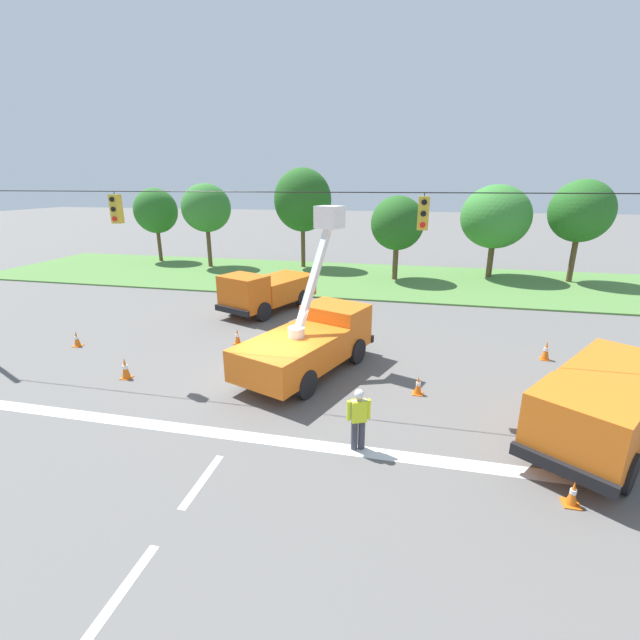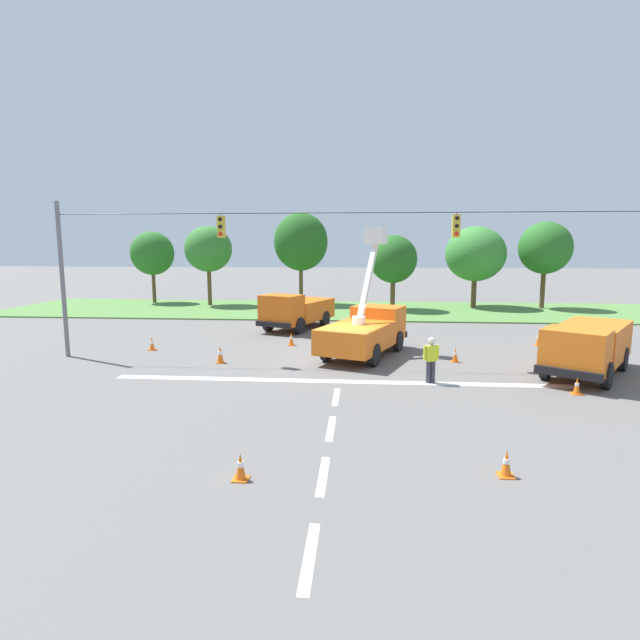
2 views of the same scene
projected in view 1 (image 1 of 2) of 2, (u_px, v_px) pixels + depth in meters
The scene contains 20 objects.
ground_plane at pixel (273, 383), 15.35m from camera, with size 200.00×200.00×0.00m, color #605E5B.
grass_verge at pixel (349, 278), 32.08m from camera, with size 56.00×12.00×0.10m, color #517F3D.
lane_markings at pixel (212, 467), 10.82m from camera, with size 17.60×15.25×0.01m.
signal_gantry at pixel (267, 266), 14.07m from camera, with size 26.20×0.33×7.20m.
tree_far_west at pixel (156, 211), 37.67m from camera, with size 3.88×3.39×6.47m.
tree_west at pixel (206, 208), 35.06m from camera, with size 4.04×3.88×6.87m.
tree_centre at pixel (303, 200), 34.66m from camera, with size 4.70×4.02×8.06m.
tree_east at pixel (397, 223), 30.36m from camera, with size 3.75×4.06×6.05m.
tree_far_east at pixel (495, 217), 31.05m from camera, with size 4.92×5.23×6.80m.
tree_east_end at pixel (581, 211), 29.30m from camera, with size 4.17×4.15×7.14m.
utility_truck_bucket_lift at pixel (311, 338), 16.10m from camera, with size 4.53×6.64×6.07m.
utility_truck_support_near at pixel (267, 290), 23.74m from camera, with size 4.44×6.31×2.30m.
utility_truck_support_far at pixel (605, 402), 11.54m from camera, with size 5.38×6.38×2.12m.
road_worker at pixel (359, 416), 11.29m from camera, with size 0.61×0.37×1.77m.
traffic_cone_foreground_left at pixel (125, 368), 15.66m from camera, with size 0.36×0.36×0.79m.
traffic_cone_foreground_right at pixel (573, 494), 9.49m from camera, with size 0.36×0.36×0.60m.
traffic_cone_mid_right at pixel (237, 336), 19.06m from camera, with size 0.36×0.36×0.70m.
traffic_cone_near_bucket at pixel (546, 350), 17.32m from camera, with size 0.36×0.36×0.79m.
traffic_cone_lane_edge_b at pixel (77, 339), 18.78m from camera, with size 0.36×0.36×0.68m.
traffic_cone_far_left at pixel (418, 385), 14.50m from camera, with size 0.36×0.36×0.67m.
Camera 1 is at (4.64, -13.23, 6.86)m, focal length 24.00 mm.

